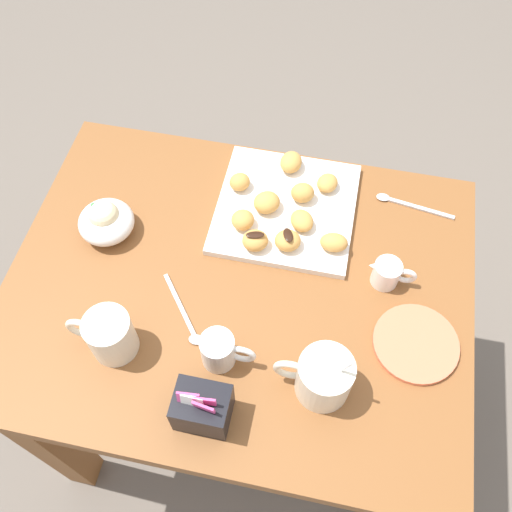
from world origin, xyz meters
name	(u,v)px	position (x,y,z in m)	size (l,w,h in m)	color
ground_plane	(244,398)	(0.00, 0.00, 0.00)	(8.00, 8.00, 0.00)	#665B51
dining_table	(240,318)	(0.00, 0.00, 0.55)	(0.89, 0.69, 0.70)	brown
pastry_plate_square	(286,208)	(-0.06, -0.19, 0.71)	(0.28, 0.28, 0.02)	white
coffee_mug_cream_left	(323,377)	(-0.18, 0.17, 0.75)	(0.13, 0.09, 0.15)	silver
coffee_mug_cream_right	(109,334)	(0.19, 0.17, 0.75)	(0.12, 0.08, 0.09)	silver
cream_pitcher_white	(220,350)	(0.00, 0.15, 0.74)	(0.10, 0.06, 0.07)	white
sugar_caddy	(203,408)	(0.00, 0.26, 0.74)	(0.09, 0.07, 0.11)	black
ice_cream_bowl	(106,221)	(0.28, -0.07, 0.74)	(0.11, 0.11, 0.08)	white
chocolate_sauce_pitcher	(387,273)	(-0.27, -0.06, 0.73)	(0.09, 0.05, 0.06)	white
saucer_coral_left	(416,344)	(-0.34, 0.06, 0.71)	(0.15, 0.15, 0.01)	#E5704C
loose_spoon_near_saucer	(186,318)	(0.08, 0.09, 0.70)	(0.11, 0.13, 0.01)	silver
loose_spoon_by_plate	(406,204)	(-0.30, -0.26, 0.70)	(0.16, 0.04, 0.01)	silver
beignet_0	(327,183)	(-0.13, -0.25, 0.73)	(0.04, 0.05, 0.03)	#D19347
beignet_1	(334,242)	(-0.17, -0.11, 0.73)	(0.04, 0.05, 0.03)	#D19347
beignet_2	(243,220)	(0.02, -0.13, 0.73)	(0.05, 0.05, 0.04)	#D19347
beignet_3	(267,202)	(-0.02, -0.18, 0.74)	(0.05, 0.05, 0.04)	#D19347
beignet_4	(240,182)	(0.04, -0.22, 0.73)	(0.04, 0.04, 0.03)	#D19347
beignet_5	(302,221)	(-0.10, -0.15, 0.73)	(0.04, 0.05, 0.03)	#D19347
beignet_6	(303,193)	(-0.09, -0.22, 0.74)	(0.05, 0.04, 0.04)	#D19347
beignet_7	(288,241)	(-0.08, -0.10, 0.73)	(0.05, 0.05, 0.04)	#D19347
chocolate_drizzle_7	(288,235)	(-0.08, -0.10, 0.75)	(0.03, 0.02, 0.01)	black
beignet_8	(291,162)	(-0.05, -0.29, 0.73)	(0.05, 0.05, 0.04)	#D19347
beignet_9	(255,240)	(-0.02, -0.08, 0.73)	(0.05, 0.05, 0.04)	#D19347
chocolate_drizzle_9	(255,235)	(-0.02, -0.08, 0.75)	(0.04, 0.02, 0.01)	black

